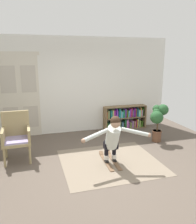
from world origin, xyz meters
name	(u,v)px	position (x,y,z in m)	size (l,w,h in m)	color
ground_plane	(101,167)	(0.00, 0.00, 0.00)	(7.20, 7.20, 0.00)	brown
back_wall	(76,86)	(0.00, 2.60, 1.45)	(6.00, 0.10, 2.90)	silver
double_door	(20,95)	(-1.65, 2.54, 1.23)	(1.22, 0.05, 2.45)	beige
rug	(110,162)	(0.27, 0.16, 0.00)	(2.14, 1.95, 0.01)	#7E6F5D
bookshelf	(125,118)	(1.56, 2.39, 0.35)	(1.41, 0.30, 0.76)	brown
wicker_chair	(16,135)	(-1.71, 0.91, 0.58)	(0.61, 0.61, 1.10)	tan
potted_plant	(158,118)	(1.95, 0.99, 0.69)	(0.55, 0.45, 1.05)	brown
skis_pair	(110,160)	(0.27, 0.20, 0.02)	(0.31, 0.97, 0.07)	brown
person_skier	(113,136)	(0.26, -0.02, 0.67)	(1.46, 0.64, 1.07)	white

